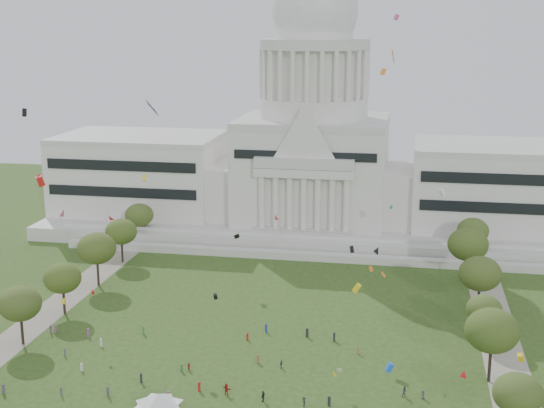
# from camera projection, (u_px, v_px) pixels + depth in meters

# --- Properties ---
(ground) EXTENTS (400.00, 400.00, 0.00)m
(ground) POSITION_uv_depth(u_px,v_px,m) (223.00, 407.00, 125.29)
(ground) COLOR #2E4918
(ground) RESTS_ON ground
(capitol) EXTENTS (160.00, 64.50, 91.30)m
(capitol) POSITION_uv_depth(u_px,v_px,m) (313.00, 158.00, 228.74)
(capitol) COLOR beige
(capitol) RESTS_ON ground
(path_left) EXTENTS (8.00, 160.00, 0.04)m
(path_left) POSITION_uv_depth(u_px,v_px,m) (40.00, 319.00, 162.43)
(path_left) COLOR gray
(path_left) RESTS_ON ground
(path_right) EXTENTS (8.00, 160.00, 0.04)m
(path_right) POSITION_uv_depth(u_px,v_px,m) (503.00, 353.00, 145.52)
(path_right) COLOR gray
(path_right) RESTS_ON ground
(row_tree_r_1) EXTENTS (7.58, 7.58, 10.78)m
(row_tree_r_1) POSITION_uv_depth(u_px,v_px,m) (518.00, 394.00, 113.69)
(row_tree_r_1) COLOR black
(row_tree_r_1) RESTS_ON ground
(row_tree_l_2) EXTENTS (8.42, 8.42, 11.97)m
(row_tree_l_2) POSITION_uv_depth(u_px,v_px,m) (20.00, 304.00, 147.79)
(row_tree_l_2) COLOR black
(row_tree_l_2) RESTS_ON ground
(row_tree_r_2) EXTENTS (9.55, 9.55, 13.58)m
(row_tree_r_2) POSITION_uv_depth(u_px,v_px,m) (492.00, 331.00, 131.94)
(row_tree_r_2) COLOR black
(row_tree_r_2) RESTS_ON ground
(row_tree_l_3) EXTENTS (8.12, 8.12, 11.55)m
(row_tree_l_3) POSITION_uv_depth(u_px,v_px,m) (62.00, 278.00, 163.58)
(row_tree_l_3) COLOR black
(row_tree_l_3) RESTS_ON ground
(row_tree_r_3) EXTENTS (7.01, 7.01, 9.98)m
(row_tree_r_3) POSITION_uv_depth(u_px,v_px,m) (484.00, 309.00, 148.80)
(row_tree_r_3) COLOR black
(row_tree_r_3) RESTS_ON ground
(row_tree_l_4) EXTENTS (9.29, 9.29, 13.21)m
(row_tree_l_4) POSITION_uv_depth(u_px,v_px,m) (97.00, 248.00, 181.00)
(row_tree_l_4) COLOR black
(row_tree_l_4) RESTS_ON ground
(row_tree_r_4) EXTENTS (9.19, 9.19, 13.06)m
(row_tree_r_4) POSITION_uv_depth(u_px,v_px,m) (480.00, 274.00, 163.10)
(row_tree_r_4) COLOR black
(row_tree_r_4) RESTS_ON ground
(row_tree_l_5) EXTENTS (8.33, 8.33, 11.85)m
(row_tree_l_5) POSITION_uv_depth(u_px,v_px,m) (121.00, 232.00, 199.21)
(row_tree_l_5) COLOR black
(row_tree_l_5) RESTS_ON ground
(row_tree_r_5) EXTENTS (9.82, 9.82, 13.96)m
(row_tree_r_5) POSITION_uv_depth(u_px,v_px,m) (468.00, 244.00, 182.45)
(row_tree_r_5) COLOR black
(row_tree_r_5) RESTS_ON ground
(row_tree_l_6) EXTENTS (8.19, 8.19, 11.64)m
(row_tree_l_6) POSITION_uv_depth(u_px,v_px,m) (139.00, 215.00, 216.87)
(row_tree_l_6) COLOR black
(row_tree_l_6) RESTS_ON ground
(row_tree_r_6) EXTENTS (8.42, 8.42, 11.97)m
(row_tree_r_6) POSITION_uv_depth(u_px,v_px,m) (473.00, 231.00, 199.50)
(row_tree_r_6) COLOR black
(row_tree_r_6) RESTS_ON ground
(event_tent) EXTENTS (9.79, 9.79, 4.63)m
(event_tent) POSITION_uv_depth(u_px,v_px,m) (158.00, 399.00, 120.45)
(event_tent) COLOR #4C4C4C
(event_tent) RESTS_ON ground
(person_0) EXTENTS (0.87, 0.94, 1.61)m
(person_0) POSITION_uv_depth(u_px,v_px,m) (423.00, 394.00, 127.80)
(person_0) COLOR #4C4C51
(person_0) RESTS_ON ground
(person_2) EXTENTS (1.09, 0.88, 1.94)m
(person_2) POSITION_uv_depth(u_px,v_px,m) (405.00, 392.00, 128.38)
(person_2) COLOR #4C4C51
(person_2) RESTS_ON ground
(person_3) EXTENTS (1.03, 1.24, 1.71)m
(person_3) POSITION_uv_depth(u_px,v_px,m) (304.00, 402.00, 125.19)
(person_3) COLOR #26262B
(person_3) RESTS_ON ground
(person_4) EXTENTS (0.96, 1.30, 1.98)m
(person_4) POSITION_uv_depth(u_px,v_px,m) (263.00, 396.00, 126.82)
(person_4) COLOR #26262B
(person_4) RESTS_ON ground
(person_5) EXTENTS (1.99, 1.49, 2.00)m
(person_5) POSITION_uv_depth(u_px,v_px,m) (226.00, 389.00, 129.23)
(person_5) COLOR #B21E1E
(person_5) RESTS_ON ground
(person_8) EXTENTS (0.79, 0.59, 1.47)m
(person_8) POSITION_uv_depth(u_px,v_px,m) (189.00, 367.00, 138.22)
(person_8) COLOR #B21E1E
(person_8) RESTS_ON ground
(person_10) EXTENTS (0.71, 1.02, 1.59)m
(person_10) POSITION_uv_depth(u_px,v_px,m) (281.00, 364.00, 139.18)
(person_10) COLOR #4C4C51
(person_10) RESTS_ON ground
(distant_crowd) EXTENTS (63.00, 37.58, 1.86)m
(distant_crowd) POSITION_uv_depth(u_px,v_px,m) (170.00, 358.00, 141.74)
(distant_crowd) COLOR #4C4C51
(distant_crowd) RESTS_ON ground
(kite_swarm) EXTENTS (85.39, 96.63, 59.90)m
(kite_swarm) POSITION_uv_depth(u_px,v_px,m) (251.00, 237.00, 127.09)
(kite_swarm) COLOR green
(kite_swarm) RESTS_ON ground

